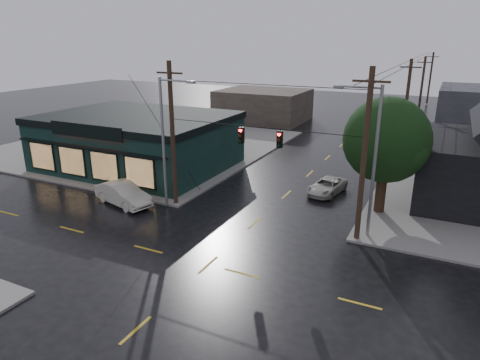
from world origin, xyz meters
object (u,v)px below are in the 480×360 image
at_px(utility_pole_ne, 356,240).
at_px(corner_tree, 386,140).
at_px(utility_pole_nw, 176,205).
at_px(suv_silver, 327,186).
at_px(sedan_cream, 123,194).

bearing_deg(utility_pole_ne, corner_tree, 84.20).
distance_m(corner_tree, utility_pole_nw, 15.26).
height_order(corner_tree, suv_silver, corner_tree).
bearing_deg(utility_pole_ne, sedan_cream, -174.32).
distance_m(utility_pole_nw, utility_pole_ne, 13.00).
xyz_separation_m(corner_tree, sedan_cream, (-16.94, -6.56, -4.34)).
bearing_deg(utility_pole_nw, sedan_cream, -154.55).
bearing_deg(sedan_cream, utility_pole_nw, -49.71).
xyz_separation_m(corner_tree, utility_pole_nw, (-13.50, -4.93, -5.15)).
xyz_separation_m(sedan_cream, suv_silver, (12.65, 8.80, -0.22)).
xyz_separation_m(utility_pole_ne, suv_silver, (-3.79, 7.17, 0.59)).
bearing_deg(utility_pole_ne, suv_silver, 117.85).
height_order(sedan_cream, suv_silver, sedan_cream).
bearing_deg(corner_tree, sedan_cream, -158.82).
distance_m(sedan_cream, suv_silver, 15.41).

